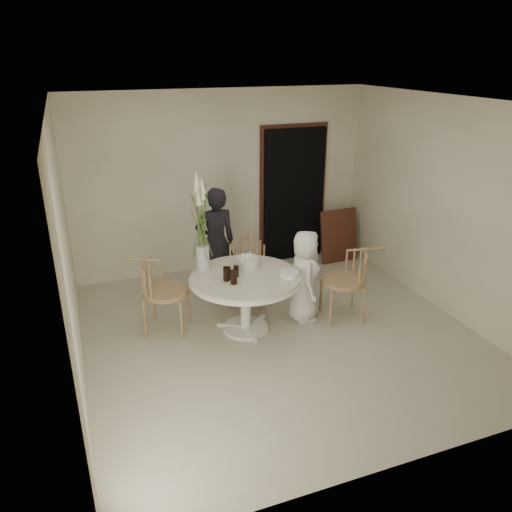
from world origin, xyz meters
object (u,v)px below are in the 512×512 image
object	(u,v)px
chair_left	(154,284)
chair_right	(354,273)
girl	(216,243)
flower_vase	(201,224)
boy	(305,276)
table	(245,284)
birthday_cake	(247,263)
chair_far	(247,259)

from	to	relation	value
chair_left	chair_right	bearing A→B (deg)	-78.94
girl	flower_vase	size ratio (longest dim) A/B	1.28
boy	flower_vase	world-z (taller)	flower_vase
table	birthday_cake	world-z (taller)	birthday_cake
table	chair_right	bearing A→B (deg)	-6.38
chair_right	flower_vase	distance (m)	2.00
girl	birthday_cake	world-z (taller)	girl
girl	boy	size ratio (longest dim) A/B	1.30
birthday_cake	flower_vase	size ratio (longest dim) A/B	0.23
table	flower_vase	bearing A→B (deg)	138.81
chair_far	flower_vase	bearing A→B (deg)	-126.06
chair_left	birthday_cake	distance (m)	1.14
girl	birthday_cake	distance (m)	0.87
chair_left	flower_vase	bearing A→B (deg)	-69.25
chair_left	girl	bearing A→B (deg)	-31.11
chair_right	girl	xyz separation A→B (m)	(-1.44, 1.22, 0.16)
chair_far	chair_left	distance (m)	1.38
table	chair_far	distance (m)	0.85
table	flower_vase	world-z (taller)	flower_vase
chair_left	flower_vase	xyz separation A→B (m)	(0.60, -0.03, 0.69)
birthday_cake	table	bearing A→B (deg)	-116.05
girl	flower_vase	xyz separation A→B (m)	(-0.36, -0.70, 0.53)
table	chair_right	size ratio (longest dim) A/B	1.42
chair_left	flower_vase	distance (m)	0.91
chair_left	chair_far	bearing A→B (deg)	-49.37
chair_far	chair_left	xyz separation A→B (m)	(-1.32, -0.39, 0.03)
chair_right	boy	distance (m)	0.63
chair_far	girl	xyz separation A→B (m)	(-0.36, 0.28, 0.18)
chair_right	birthday_cake	bearing A→B (deg)	-94.67
chair_far	flower_vase	distance (m)	1.10
chair_right	girl	world-z (taller)	girl
boy	birthday_cake	world-z (taller)	boy
chair_left	boy	bearing A→B (deg)	-78.38
table	chair_far	bearing A→B (deg)	68.85
chair_left	boy	distance (m)	1.83
chair_far	boy	size ratio (longest dim) A/B	0.77
table	girl	xyz separation A→B (m)	(-0.05, 1.07, 0.15)
girl	birthday_cake	bearing A→B (deg)	97.14
table	chair_left	distance (m)	1.09
chair_far	chair_right	xyz separation A→B (m)	(1.08, -0.95, 0.02)
chair_right	girl	distance (m)	1.89
birthday_cake	flower_vase	distance (m)	0.74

